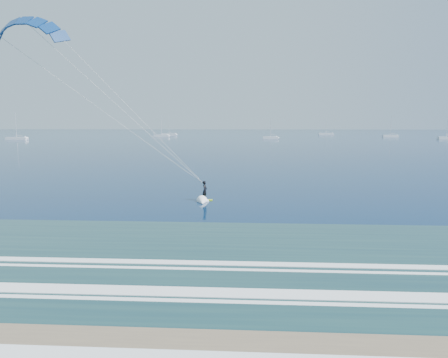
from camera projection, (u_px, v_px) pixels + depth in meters
name	position (u px, v px, depth m)	size (l,w,h in m)	color
kitesurfer_rig	(118.00, 106.00, 38.75)	(21.35, 6.14, 18.79)	#A9D418
sailboat_0	(17.00, 138.00, 186.79)	(9.86, 2.40, 13.25)	white
sailboat_1	(162.00, 136.00, 222.19)	(8.46, 2.40, 11.65)	white
sailboat_2	(169.00, 134.00, 245.85)	(9.09, 2.40, 12.21)	white
sailboat_3	(270.00, 138.00, 193.86)	(7.23, 2.40, 10.23)	white
sailboat_4	(326.00, 134.00, 258.12)	(9.32, 2.40, 12.59)	white
sailboat_5	(390.00, 136.00, 219.44)	(8.24, 2.40, 11.31)	white
sailboat_6	(446.00, 138.00, 191.59)	(7.86, 2.40, 10.77)	white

